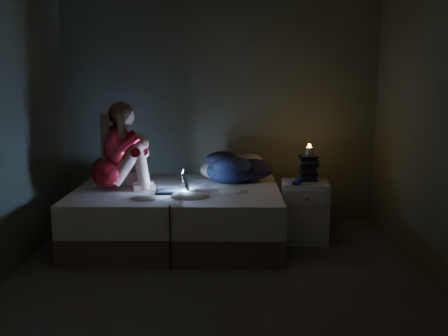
{
  "coord_description": "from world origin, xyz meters",
  "views": [
    {
      "loc": [
        0.11,
        -3.92,
        1.67
      ],
      "look_at": [
        0.05,
        1.0,
        0.8
      ],
      "focal_mm": 40.11,
      "sensor_mm": 36.0,
      "label": 1
    }
  ],
  "objects_px": {
    "bed": "(178,215)",
    "nightstand": "(304,211)",
    "laptop": "(172,182)",
    "phone": "(297,183)",
    "candle": "(309,151)",
    "woman": "(108,147)"
  },
  "relations": [
    {
      "from": "bed",
      "to": "nightstand",
      "type": "height_order",
      "value": "nightstand"
    },
    {
      "from": "laptop",
      "to": "phone",
      "type": "distance_m",
      "value": 1.26
    },
    {
      "from": "bed",
      "to": "candle",
      "type": "xyz_separation_m",
      "value": [
        1.36,
        0.14,
        0.65
      ]
    },
    {
      "from": "bed",
      "to": "woman",
      "type": "distance_m",
      "value": 1.0
    },
    {
      "from": "bed",
      "to": "woman",
      "type": "bearing_deg",
      "value": -169.9
    },
    {
      "from": "nightstand",
      "to": "phone",
      "type": "bearing_deg",
      "value": -127.39
    },
    {
      "from": "nightstand",
      "to": "candle",
      "type": "bearing_deg",
      "value": 68.58
    },
    {
      "from": "woman",
      "to": "laptop",
      "type": "relative_size",
      "value": 2.8
    },
    {
      "from": "woman",
      "to": "candle",
      "type": "bearing_deg",
      "value": -5.63
    },
    {
      "from": "bed",
      "to": "phone",
      "type": "distance_m",
      "value": 1.27
    },
    {
      "from": "bed",
      "to": "phone",
      "type": "height_order",
      "value": "phone"
    },
    {
      "from": "bed",
      "to": "nightstand",
      "type": "distance_m",
      "value": 1.32
    },
    {
      "from": "nightstand",
      "to": "phone",
      "type": "xyz_separation_m",
      "value": [
        -0.1,
        -0.11,
        0.32
      ]
    },
    {
      "from": "phone",
      "to": "woman",
      "type": "bearing_deg",
      "value": -169.62
    },
    {
      "from": "woman",
      "to": "nightstand",
      "type": "height_order",
      "value": "woman"
    },
    {
      "from": "laptop",
      "to": "phone",
      "type": "xyz_separation_m",
      "value": [
        1.25,
        0.14,
        -0.05
      ]
    },
    {
      "from": "bed",
      "to": "candle",
      "type": "bearing_deg",
      "value": 5.92
    },
    {
      "from": "bed",
      "to": "phone",
      "type": "relative_size",
      "value": 14.82
    },
    {
      "from": "candle",
      "to": "laptop",
      "type": "bearing_deg",
      "value": -165.92
    },
    {
      "from": "phone",
      "to": "nightstand",
      "type": "bearing_deg",
      "value": 56.83
    },
    {
      "from": "woman",
      "to": "nightstand",
      "type": "xyz_separation_m",
      "value": [
        1.99,
        0.17,
        -0.7
      ]
    },
    {
      "from": "woman",
      "to": "bed",
      "type": "bearing_deg",
      "value": -2.83
    }
  ]
}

